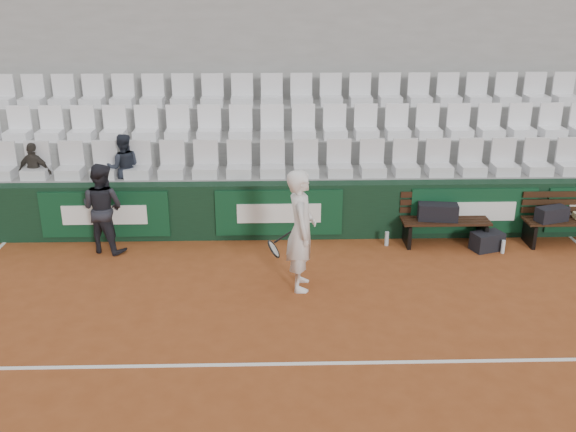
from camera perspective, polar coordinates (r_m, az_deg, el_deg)
The scene contains 21 objects.
ground at distance 7.92m, azimuth 1.09°, elevation -13.02°, with size 80.00×80.00×0.00m, color brown.
court_baseline at distance 7.92m, azimuth 1.09°, elevation -12.99°, with size 18.00×0.06×0.01m, color white.
back_barrier at distance 11.27m, azimuth 0.54°, elevation 0.50°, with size 18.00×0.34×1.00m.
grandstand_tier_front at distance 11.87m, azimuth 0.10°, elevation 1.55°, with size 18.00×0.95×1.00m, color gray.
grandstand_tier_mid at distance 12.70m, azimuth -0.02°, elevation 3.91°, with size 18.00×0.95×1.45m, color gray.
grandstand_tier_back at distance 13.55m, azimuth -0.13°, elevation 5.99°, with size 18.00×0.95×1.90m, color #969693.
grandstand_rear_wall at distance 13.91m, azimuth -0.20°, elevation 11.63°, with size 18.00×0.30×4.40m, color #979794.
seat_row_front at distance 11.46m, azimuth 0.13°, elevation 5.11°, with size 11.90×0.44×0.63m, color silver.
seat_row_mid at distance 12.27m, azimuth -0.00°, elevation 8.33°, with size 11.90×0.44×0.63m, color white.
seat_row_back at distance 13.11m, azimuth -0.12°, elevation 11.14°, with size 11.90×0.44×0.63m, color silver.
bench_left at distance 11.40m, azimuth 13.73°, elevation -1.38°, with size 1.50×0.56×0.45m, color black.
bench_right at distance 12.08m, azimuth 23.53°, elevation -1.30°, with size 1.50×0.56×0.45m, color black.
sports_bag_left at distance 11.23m, azimuth 13.17°, elevation 0.35°, with size 0.66×0.28×0.28m, color black.
sports_bag_right at distance 11.78m, azimuth 22.41°, elevation 0.16°, with size 0.53×0.25×0.25m, color black.
sports_bag_ground at distance 11.38m, azimuth 17.28°, elevation -2.15°, with size 0.51×0.31×0.31m, color black.
water_bottle_near at distance 11.18m, azimuth 8.77°, elevation -2.00°, with size 0.07×0.07×0.25m, color #AEC1C6.
water_bottle_far at distance 11.34m, azimuth 18.57°, elevation -2.61°, with size 0.06×0.06×0.23m, color silver.
tennis_player at distance 9.31m, azimuth 1.16°, elevation -1.29°, with size 0.72×0.67×1.82m.
ball_kid at distance 11.05m, azimuth -16.15°, elevation 0.68°, with size 0.74×0.58×1.53m, color black.
spectator_b at distance 12.19m, azimuth -21.84°, elevation 5.66°, with size 0.63×0.26×1.07m, color #312D27.
spectator_c at distance 11.72m, azimuth -14.57°, elevation 6.30°, with size 0.59×0.46×1.22m, color #202530.
Camera 1 is at (-0.33, -6.58, 4.40)m, focal length 40.00 mm.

